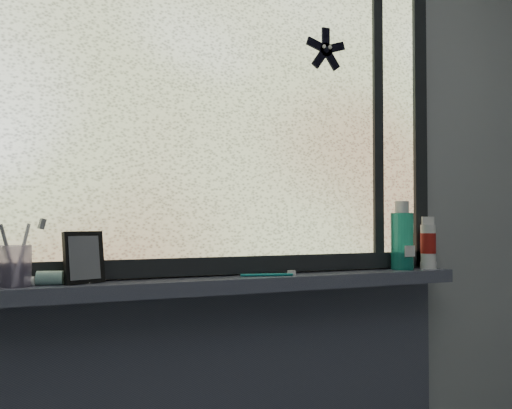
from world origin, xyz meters
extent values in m
cube|color=#9EA3A8|center=(0.00, 1.30, 1.25)|extent=(3.00, 0.01, 2.50)
cube|color=#44485B|center=(0.00, 1.23, 1.00)|extent=(1.62, 0.14, 0.04)
cube|color=silver|center=(0.00, 1.28, 1.53)|extent=(1.50, 0.01, 1.00)
cube|color=black|center=(0.00, 1.28, 1.05)|extent=(1.60, 0.03, 0.05)
cube|color=black|center=(0.78, 1.28, 1.53)|extent=(0.05, 0.03, 1.10)
cube|color=black|center=(0.60, 1.28, 1.53)|extent=(0.03, 0.03, 1.00)
cube|color=black|center=(-0.34, 1.23, 1.09)|extent=(0.12, 0.09, 0.13)
cylinder|color=#AC9ACC|center=(-0.50, 1.23, 1.07)|extent=(0.09, 0.09, 0.10)
cylinder|color=teal|center=(0.67, 1.23, 1.13)|extent=(0.09, 0.09, 0.18)
cylinder|color=silver|center=(0.77, 1.22, 1.11)|extent=(0.06, 0.06, 0.12)
camera|label=1|loc=(-0.54, -0.26, 1.18)|focal=40.00mm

